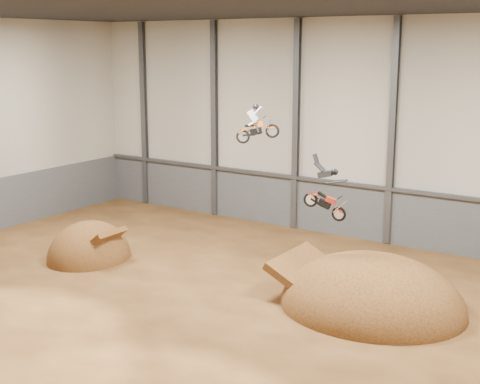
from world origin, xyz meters
name	(u,v)px	position (x,y,z in m)	size (l,w,h in m)	color
floor	(205,307)	(0.00, 0.00, 0.00)	(40.00, 40.00, 0.00)	#472A13
back_wall	(343,129)	(0.00, 15.00, 7.00)	(40.00, 0.10, 14.00)	#BDB8A7
ceiling	(202,4)	(0.00, 0.00, 14.00)	(40.00, 40.00, 0.00)	black
lower_band_back	(340,209)	(0.00, 14.90, 1.75)	(39.80, 0.18, 3.50)	#515458
steel_rail	(340,183)	(0.00, 14.75, 3.55)	(39.80, 0.35, 0.20)	#47494F
steel_column_0	(144,115)	(-16.67, 14.80, 7.00)	(0.40, 0.36, 13.90)	#47494F
steel_column_1	(214,120)	(-10.00, 14.80, 7.00)	(0.40, 0.36, 13.90)	#47494F
steel_column_2	(296,126)	(-3.33, 14.80, 7.00)	(0.40, 0.36, 13.90)	#47494F
steel_column_3	(392,133)	(3.33, 14.80, 7.00)	(0.40, 0.36, 13.90)	#47494F
takeoff_ramp	(90,259)	(-10.09, 2.25, 0.00)	(4.49, 5.18, 4.49)	#422610
landing_ramp	(371,308)	(6.66, 4.31, 0.00)	(8.93, 7.90, 5.15)	#422610
fmx_rider_a	(259,121)	(-0.13, 4.99, 8.47)	(2.26, 0.86, 2.05)	#DF5E11
fmx_rider_b	(323,187)	(4.29, 3.54, 5.75)	(2.92, 0.83, 2.50)	red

